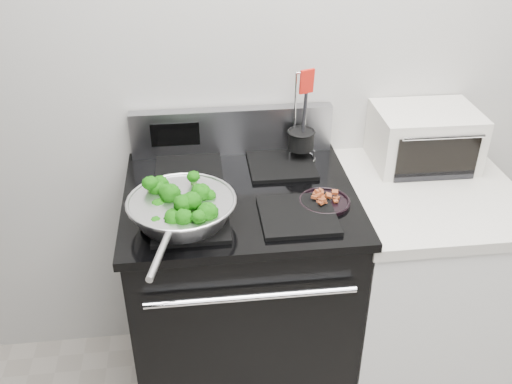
{
  "coord_description": "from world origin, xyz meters",
  "views": [
    {
      "loc": [
        -0.44,
        -0.25,
        1.96
      ],
      "look_at": [
        -0.25,
        1.36,
        0.98
      ],
      "focal_mm": 40.0,
      "sensor_mm": 36.0,
      "label": 1
    }
  ],
  "objects": [
    {
      "name": "toaster_oven",
      "position": [
        0.42,
        1.6,
        1.03
      ],
      "size": [
        0.38,
        0.29,
        0.21
      ],
      "rotation": [
        0.0,
        0.0,
        -0.02
      ],
      "color": "silver",
      "rests_on": "counter"
    },
    {
      "name": "gas_range",
      "position": [
        -0.3,
        1.41,
        0.49
      ],
      "size": [
        0.79,
        0.69,
        1.13
      ],
      "color": "black",
      "rests_on": "floor"
    },
    {
      "name": "bacon_plate",
      "position": [
        -0.03,
        1.31,
        0.97
      ],
      "size": [
        0.17,
        0.17,
        0.04
      ],
      "rotation": [
        0.0,
        0.0,
        -0.21
      ],
      "color": "black",
      "rests_on": "gas_range"
    },
    {
      "name": "back_wall",
      "position": [
        0.0,
        1.75,
        1.35
      ],
      "size": [
        4.0,
        0.02,
        2.7
      ],
      "primitive_type": "cube",
      "color": "#B8B5AE",
      "rests_on": "ground"
    },
    {
      "name": "skillet",
      "position": [
        -0.49,
        1.25,
        1.0
      ],
      "size": [
        0.34,
        0.54,
        0.07
      ],
      "rotation": [
        0.0,
        0.0,
        -0.23
      ],
      "color": "silver",
      "rests_on": "gas_range"
    },
    {
      "name": "broccoli_pile",
      "position": [
        -0.49,
        1.25,
        1.02
      ],
      "size": [
        0.27,
        0.27,
        0.09
      ],
      "primitive_type": null,
      "color": "#073304",
      "rests_on": "skillet"
    },
    {
      "name": "counter",
      "position": [
        0.39,
        1.41,
        0.46
      ],
      "size": [
        0.62,
        0.68,
        0.92
      ],
      "color": "white",
      "rests_on": "floor"
    },
    {
      "name": "utensil_holder",
      "position": [
        -0.05,
        1.62,
        1.01
      ],
      "size": [
        0.12,
        0.12,
        0.36
      ],
      "rotation": [
        0.0,
        0.0,
        0.34
      ],
      "color": "silver",
      "rests_on": "gas_range"
    }
  ]
}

